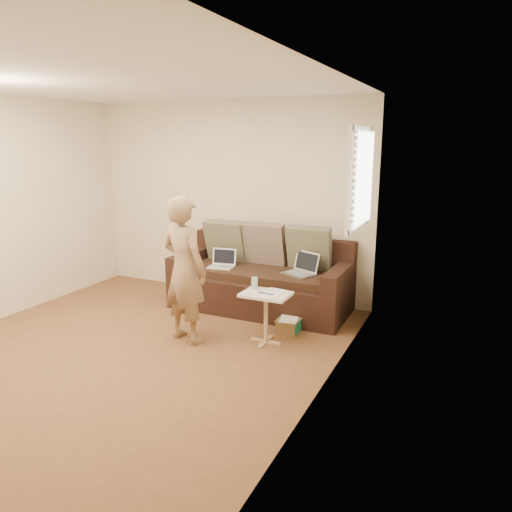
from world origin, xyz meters
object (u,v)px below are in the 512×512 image
laptop_white (221,268)px  person (185,270)px  sofa (260,276)px  drinking_glass (254,283)px  striped_box (289,325)px  side_table (266,318)px  laptop_silver (298,275)px

laptop_white → person: 1.13m
sofa → drinking_glass: bearing=-69.9°
sofa → striped_box: 0.90m
side_table → sofa: bearing=117.3°
sofa → laptop_white: 0.51m
sofa → laptop_white: (-0.48, -0.14, 0.10)m
side_table → striped_box: (0.12, 0.37, -0.20)m
striped_box → person: bearing=-144.3°
laptop_silver → person: person is taller
laptop_silver → laptop_white: (-1.00, -0.10, 0.00)m
laptop_white → side_table: 1.28m
laptop_white → drinking_glass: size_ratio=2.60×
laptop_white → laptop_silver: bearing=-3.2°
laptop_white → person: person is taller
laptop_white → drinking_glass: 1.06m
laptop_white → side_table: laptop_white is taller
laptop_silver → striped_box: (0.09, -0.53, -0.44)m
side_table → striped_box: bearing=72.0°
drinking_glass → striped_box: 0.66m
side_table → striped_box: 0.43m
person → drinking_glass: size_ratio=12.96×
person → side_table: 0.99m
side_table → drinking_glass: 0.39m
laptop_silver → side_table: size_ratio=0.68×
laptop_white → drinking_glass: (0.79, -0.70, 0.09)m
side_table → drinking_glass: size_ratio=4.55×
laptop_white → striped_box: (1.09, -0.43, -0.44)m
laptop_white → side_table: (0.97, -0.80, -0.25)m
laptop_silver → drinking_glass: drinking_glass is taller
drinking_glass → striped_box: size_ratio=0.49×
sofa → side_table: bearing=-62.7°
person → striped_box: person is taller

